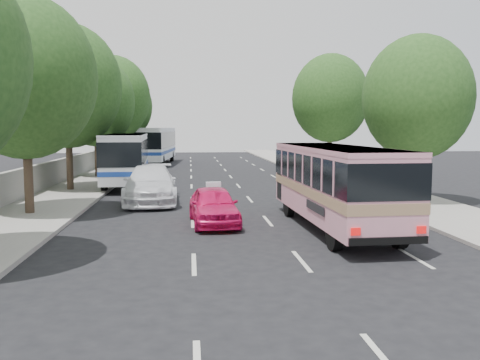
{
  "coord_description": "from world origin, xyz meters",
  "views": [
    {
      "loc": [
        -1.98,
        -15.19,
        3.59
      ],
      "look_at": [
        -0.07,
        4.07,
        1.6
      ],
      "focal_mm": 38.0,
      "sensor_mm": 36.0,
      "label": 1
    }
  ],
  "objects": [
    {
      "name": "low_wall",
      "position": [
        -10.3,
        20.0,
        0.9
      ],
      "size": [
        0.3,
        90.0,
        1.5
      ],
      "primitive_type": "cube",
      "color": "#9E998E",
      "rests_on": "sidewalk_left"
    },
    {
      "name": "tree_right_near",
      "position": [
        8.78,
        7.94,
        5.2
      ],
      "size": [
        5.1,
        5.1,
        7.95
      ],
      "color": "#38281E",
      "rests_on": "ground"
    },
    {
      "name": "taxi_roof_sign",
      "position": [
        -1.12,
        3.54,
        1.5
      ],
      "size": [
        0.56,
        0.22,
        0.18
      ],
      "primitive_type": "cube",
      "rotation": [
        0.0,
        0.0,
        0.07
      ],
      "color": "silver",
      "rests_on": "pink_taxi"
    },
    {
      "name": "pink_taxi",
      "position": [
        -1.12,
        3.54,
        0.71
      ],
      "size": [
        1.94,
        4.25,
        1.41
      ],
      "primitive_type": "imported",
      "rotation": [
        0.0,
        0.0,
        0.07
      ],
      "color": "#E2135C",
      "rests_on": "ground"
    },
    {
      "name": "tree_left_e",
      "position": [
        -8.42,
        29.94,
        6.43
      ],
      "size": [
        6.3,
        6.3,
        9.82
      ],
      "color": "#38281E",
      "rests_on": "ground"
    },
    {
      "name": "tree_left_b",
      "position": [
        -8.42,
        5.94,
        5.82
      ],
      "size": [
        5.7,
        5.7,
        8.88
      ],
      "color": "#38281E",
      "rests_on": "ground"
    },
    {
      "name": "tree_right_far",
      "position": [
        9.08,
        23.94,
        6.12
      ],
      "size": [
        6.0,
        6.0,
        9.35
      ],
      "color": "#38281E",
      "rests_on": "ground"
    },
    {
      "name": "pink_bus",
      "position": [
        3.11,
        2.24,
        1.83
      ],
      "size": [
        2.66,
        9.29,
        2.94
      ],
      "rotation": [
        0.0,
        0.0,
        0.03
      ],
      "color": "pink",
      "rests_on": "ground"
    },
    {
      "name": "sidewalk_left",
      "position": [
        -8.5,
        20.0,
        0.07
      ],
      "size": [
        4.0,
        90.0,
        0.15
      ],
      "primitive_type": "cube",
      "color": "#9E998E",
      "rests_on": "ground"
    },
    {
      "name": "tour_coach_rear",
      "position": [
        -5.31,
        36.01,
        2.16
      ],
      "size": [
        3.48,
        12.17,
        3.6
      ],
      "rotation": [
        0.0,
        0.0,
        -0.07
      ],
      "color": "silver",
      "rests_on": "ground"
    },
    {
      "name": "sidewalk_right",
      "position": [
        8.5,
        20.0,
        0.06
      ],
      "size": [
        4.0,
        90.0,
        0.12
      ],
      "primitive_type": "cube",
      "color": "#9E998E",
      "rests_on": "ground"
    },
    {
      "name": "tour_coach_front",
      "position": [
        -5.94,
        17.17,
        1.92
      ],
      "size": [
        2.85,
        10.79,
        3.2
      ],
      "rotation": [
        0.0,
        0.0,
        0.05
      ],
      "color": "silver",
      "rests_on": "ground"
    },
    {
      "name": "tree_left_f",
      "position": [
        -8.62,
        37.94,
        6.0
      ],
      "size": [
        5.88,
        5.88,
        9.16
      ],
      "color": "#38281E",
      "rests_on": "ground"
    },
    {
      "name": "ground",
      "position": [
        0.0,
        0.0,
        0.0
      ],
      "size": [
        120.0,
        120.0,
        0.0
      ],
      "primitive_type": "plane",
      "color": "black",
      "rests_on": "ground"
    },
    {
      "name": "white_pickup",
      "position": [
        -3.88,
        9.39,
        0.87
      ],
      "size": [
        2.74,
        6.14,
        1.75
      ],
      "primitive_type": "imported",
      "rotation": [
        0.0,
        0.0,
        0.05
      ],
      "color": "white",
      "rests_on": "ground"
    },
    {
      "name": "tree_left_c",
      "position": [
        -8.62,
        13.94,
        6.12
      ],
      "size": [
        6.0,
        6.0,
        9.35
      ],
      "color": "#38281E",
      "rests_on": "ground"
    },
    {
      "name": "tree_left_d",
      "position": [
        -8.52,
        21.94,
        5.63
      ],
      "size": [
        5.52,
        5.52,
        8.6
      ],
      "color": "#38281E",
      "rests_on": "ground"
    }
  ]
}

